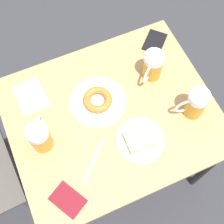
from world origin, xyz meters
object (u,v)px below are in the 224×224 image
Objects in this scene: beer_mug_center at (195,104)px; passport_far_edge at (155,42)px; beer_mug_left at (152,66)px; plate_with_donut at (98,101)px; plate_with_cake at (140,140)px; fork at (93,163)px; passport_near_edge at (68,200)px; beer_mug_right at (40,137)px; napkin_folded at (31,96)px.

beer_mug_center reaches higher than passport_far_edge.
beer_mug_left is 0.25m from beer_mug_center.
plate_with_donut reaches higher than passport_far_edge.
plate_with_cake is 1.41× the size of fork.
beer_mug_left is 0.65m from passport_near_edge.
plate_with_donut is (0.23, 0.09, 0.00)m from plate_with_cake.
beer_mug_right is 0.23m from fork.
beer_mug_center is 0.94× the size of passport_near_edge.
beer_mug_left is at bearing -101.83° from napkin_folded.
passport_far_edge is (0.04, -0.63, 0.00)m from napkin_folded.
beer_mug_center is 0.70m from napkin_folded.
passport_near_edge is (-0.37, 0.54, -0.07)m from beer_mug_left.
beer_mug_left and beer_mug_right have the same top height.
passport_far_edge is at bearing -33.74° from plate_with_cake.
passport_far_edge is (0.42, -0.28, -0.01)m from plate_with_cake.
beer_mug_right is 1.01× the size of fork.
beer_mug_right is 0.87× the size of napkin_folded.
beer_mug_left is at bearing -55.44° from passport_near_edge.
beer_mug_center is at bearing -77.48° from passport_near_edge.
plate_with_donut is at bearing 60.44° from beer_mug_center.
beer_mug_right is 0.70m from passport_far_edge.
plate_with_donut is at bearing -73.68° from beer_mug_right.
plate_with_cake is 0.37m from passport_near_edge.
beer_mug_center is 0.39m from passport_far_edge.
passport_far_edge is (0.15, -0.10, -0.07)m from beer_mug_left.
fork is at bearing -135.92° from beer_mug_right.
fork is (-0.16, -0.15, -0.07)m from beer_mug_right.
plate_with_cake is 1.32× the size of passport_far_edge.
passport_far_edge reaches higher than fork.
beer_mug_center is (-0.23, -0.08, 0.00)m from beer_mug_left.
passport_near_edge is at bearing -177.36° from beer_mug_right.
beer_mug_left reaches higher than plate_with_cake.
plate_with_cake is at bearing -112.47° from beer_mug_right.
passport_far_edge is (0.19, -0.37, -0.01)m from plate_with_donut.
plate_with_donut is 1.71× the size of beer_mug_center.
passport_near_edge is (-0.34, 0.26, -0.01)m from plate_with_donut.
plate_with_donut is 0.42m from passport_far_edge.
passport_far_edge is at bearing -49.07° from fork.
plate_with_donut is at bearing -38.12° from passport_near_edge.
passport_far_edge is (0.27, -0.65, -0.07)m from beer_mug_right.
beer_mug_center reaches higher than plate_with_donut.
beer_mug_center and beer_mug_right have the same top height.
plate_with_cake reaches higher than fork.
fork is 0.93× the size of passport_near_edge.
beer_mug_center reaches higher than fork.
passport_far_edge is at bearing -3.00° from beer_mug_center.
napkin_folded is at bearing 19.58° from fork.
napkin_folded is (0.14, 0.26, -0.01)m from plate_with_donut.
plate_with_donut reaches higher than plate_with_cake.
beer_mug_center is at bearing -119.45° from napkin_folded.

